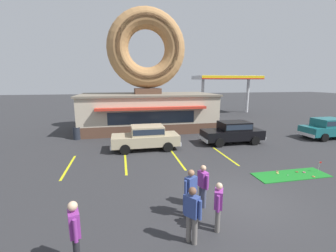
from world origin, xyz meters
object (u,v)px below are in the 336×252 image
(car_teal, at_px, (329,127))
(pedestrian_clipboard_woman, at_px, (192,212))
(car_champagne, at_px, (146,137))
(pedestrian_hooded_kid, at_px, (203,184))
(putting_flag_pin, at_px, (320,164))
(pedestrian_leather_jacket_man, at_px, (191,191))
(car_black, at_px, (233,131))
(golf_ball, at_px, (288,175))
(pedestrian_blue_sweater_man, at_px, (218,204))
(trash_bin, at_px, (77,133))
(pedestrian_beanie_man, at_px, (75,231))

(car_teal, bearing_deg, pedestrian_clipboard_woman, -147.38)
(car_champagne, height_order, pedestrian_hooded_kid, car_champagne)
(putting_flag_pin, relative_size, pedestrian_leather_jacket_man, 0.33)
(car_teal, distance_m, car_black, 8.27)
(car_black, bearing_deg, golf_ball, -92.42)
(car_black, xyz_separation_m, pedestrian_blue_sweater_man, (-5.24, -9.09, -0.03))
(pedestrian_clipboard_woman, bearing_deg, putting_flag_pin, 23.94)
(car_teal, height_order, car_champagne, same)
(car_black, xyz_separation_m, pedestrian_leather_jacket_man, (-5.84, -8.25, 0.05))
(car_black, bearing_deg, pedestrian_blue_sweater_man, -119.96)
(car_teal, xyz_separation_m, trash_bin, (-19.74, 3.71, -0.37))
(pedestrian_beanie_man, bearing_deg, pedestrian_hooded_kid, 26.15)
(putting_flag_pin, distance_m, car_champagne, 9.87)
(car_champagne, distance_m, pedestrian_blue_sweater_man, 8.91)
(pedestrian_beanie_man, distance_m, trash_bin, 13.38)
(car_champagne, bearing_deg, pedestrian_leather_jacket_man, -85.82)
(car_black, distance_m, pedestrian_clipboard_woman, 11.30)
(pedestrian_blue_sweater_man, xyz_separation_m, pedestrian_clipboard_woman, (-0.95, -0.37, 0.09))
(golf_ball, xyz_separation_m, car_teal, (8.52, 5.86, 0.82))
(pedestrian_leather_jacket_man, relative_size, trash_bin, 1.70)
(car_black, xyz_separation_m, car_champagne, (-6.42, -0.26, 0.00))
(putting_flag_pin, bearing_deg, car_black, 104.79)
(car_champagne, relative_size, pedestrian_leather_jacket_man, 2.75)
(car_black, distance_m, trash_bin, 12.00)
(pedestrian_blue_sweater_man, distance_m, trash_bin, 14.04)
(putting_flag_pin, distance_m, pedestrian_hooded_kid, 7.04)
(pedestrian_blue_sweater_man, height_order, pedestrian_clipboard_woman, pedestrian_clipboard_woman)
(pedestrian_beanie_man, bearing_deg, pedestrian_leather_jacket_man, 23.20)
(golf_ball, bearing_deg, car_black, 87.58)
(car_black, height_order, pedestrian_hooded_kid, car_black)
(pedestrian_hooded_kid, bearing_deg, pedestrian_blue_sweater_man, -90.57)
(pedestrian_blue_sweater_man, xyz_separation_m, pedestrian_leather_jacket_man, (-0.60, 0.84, 0.08))
(golf_ball, xyz_separation_m, pedestrian_blue_sweater_man, (-4.98, -3.01, 0.79))
(trash_bin, bearing_deg, putting_flag_pin, -36.03)
(pedestrian_clipboard_woman, bearing_deg, pedestrian_beanie_man, -175.82)
(car_black, distance_m, car_champagne, 6.43)
(car_black, height_order, trash_bin, car_black)
(car_teal, xyz_separation_m, car_black, (-8.26, 0.21, 0.00))
(golf_ball, height_order, pedestrian_blue_sweater_man, pedestrian_blue_sweater_man)
(pedestrian_blue_sweater_man, height_order, pedestrian_hooded_kid, pedestrian_hooded_kid)
(golf_ball, distance_m, pedestrian_beanie_man, 9.67)
(putting_flag_pin, height_order, car_teal, car_teal)
(pedestrian_clipboard_woman, bearing_deg, golf_ball, 29.71)
(golf_ball, bearing_deg, trash_bin, 139.53)
(pedestrian_leather_jacket_man, bearing_deg, putting_flag_pin, 16.76)
(car_champagne, height_order, pedestrian_leather_jacket_man, pedestrian_leather_jacket_man)
(trash_bin, bearing_deg, pedestrian_clipboard_woman, -67.80)
(car_black, relative_size, pedestrian_blue_sweater_man, 2.96)
(car_champagne, bearing_deg, putting_flag_pin, -35.69)
(pedestrian_hooded_kid, distance_m, pedestrian_clipboard_woman, 1.98)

